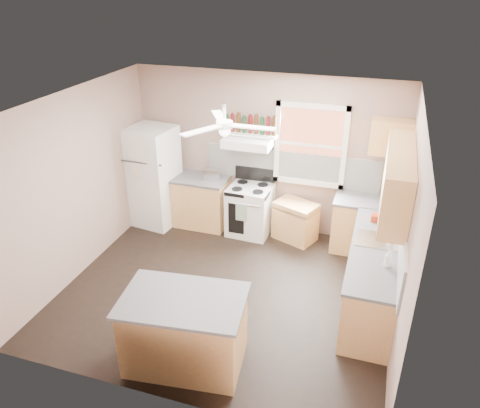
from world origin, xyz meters
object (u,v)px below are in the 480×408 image
(island, at_px, (185,332))
(cart, at_px, (295,221))
(toaster, at_px, (212,174))
(refrigerator, at_px, (154,177))
(stove, at_px, (250,210))

(island, bearing_deg, cart, 71.76)
(toaster, relative_size, cart, 0.42)
(refrigerator, height_order, island, refrigerator)
(refrigerator, bearing_deg, stove, 12.21)
(refrigerator, distance_m, island, 3.54)
(island, bearing_deg, refrigerator, 115.53)
(refrigerator, relative_size, toaster, 6.29)
(toaster, bearing_deg, refrigerator, -179.12)
(refrigerator, distance_m, toaster, 1.04)
(stove, height_order, cart, stove)
(cart, bearing_deg, refrigerator, -154.64)
(refrigerator, xyz_separation_m, toaster, (1.02, 0.18, 0.11))
(toaster, relative_size, stove, 0.33)
(toaster, distance_m, island, 3.31)
(cart, relative_size, island, 0.52)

